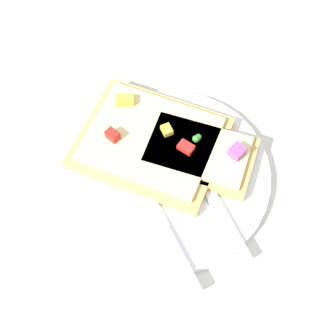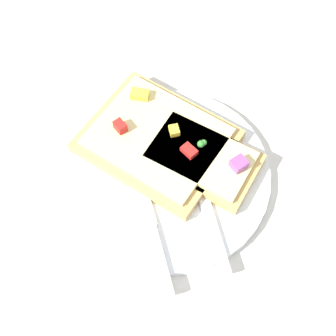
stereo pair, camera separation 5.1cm
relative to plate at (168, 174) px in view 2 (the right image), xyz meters
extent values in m
plane|color=beige|center=(0.00, 0.00, -0.01)|extent=(4.00, 4.00, 0.00)
cylinder|color=white|center=(0.00, 0.00, 0.00)|extent=(0.24, 0.24, 0.01)
cube|color=silver|center=(-0.07, -0.01, 0.01)|extent=(0.12, 0.05, 0.01)
cube|color=silver|center=(0.01, -0.04, 0.01)|extent=(0.06, 0.04, 0.01)
cube|color=silver|center=(0.04, -0.06, 0.01)|extent=(0.03, 0.01, 0.00)
cube|color=silver|center=(0.04, -0.05, 0.01)|extent=(0.03, 0.01, 0.00)
cube|color=silver|center=(0.05, -0.04, 0.01)|extent=(0.03, 0.01, 0.00)
cube|color=silver|center=(0.05, -0.04, 0.01)|extent=(0.03, 0.01, 0.00)
cube|color=silver|center=(-0.08, 0.07, 0.01)|extent=(0.08, 0.04, 0.01)
cube|color=silver|center=(0.01, 0.04, 0.01)|extent=(0.13, 0.06, 0.00)
cube|color=tan|center=(0.04, -0.01, 0.01)|extent=(0.20, 0.19, 0.01)
cube|color=beige|center=(0.04, -0.01, 0.02)|extent=(0.18, 0.17, 0.01)
cube|color=yellow|center=(0.10, -0.02, 0.03)|extent=(0.02, 0.03, 0.01)
cube|color=red|center=(0.00, -0.03, 0.03)|extent=(0.02, 0.02, 0.01)
cube|color=red|center=(0.07, 0.02, 0.03)|extent=(0.02, 0.01, 0.01)
sphere|color=#388433|center=(0.00, -0.05, 0.03)|extent=(0.01, 0.01, 0.01)
cube|color=tan|center=(-0.01, -0.04, 0.01)|extent=(0.15, 0.13, 0.01)
cube|color=beige|center=(-0.01, -0.04, 0.02)|extent=(0.13, 0.12, 0.01)
cube|color=yellow|center=(0.03, -0.03, 0.03)|extent=(0.02, 0.01, 0.01)
sphere|color=#388433|center=(0.00, -0.04, 0.03)|extent=(0.01, 0.01, 0.01)
cube|color=#934C8E|center=(-0.04, -0.06, 0.03)|extent=(0.02, 0.02, 0.01)
sphere|color=tan|center=(0.04, -0.01, 0.01)|extent=(0.01, 0.01, 0.01)
sphere|color=tan|center=(0.00, -0.10, 0.01)|extent=(0.01, 0.01, 0.01)
sphere|color=tan|center=(0.00, 0.01, 0.01)|extent=(0.01, 0.01, 0.01)
sphere|color=tan|center=(0.00, 0.00, 0.01)|extent=(0.01, 0.01, 0.01)
camera|label=1|loc=(-0.18, 0.17, 0.48)|focal=50.00mm
camera|label=2|loc=(-0.21, 0.13, 0.48)|focal=50.00mm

